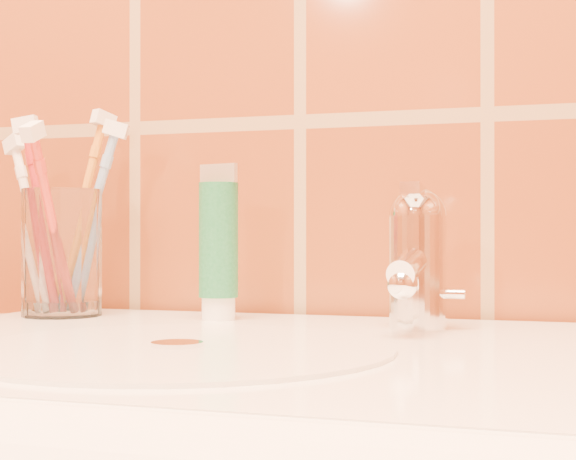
% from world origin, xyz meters
% --- Properties ---
extents(glass_tumbler, '(0.10, 0.10, 0.12)m').
position_xyz_m(glass_tumbler, '(-0.21, 1.10, 0.91)').
color(glass_tumbler, white).
rests_on(glass_tumbler, pedestal_sink).
extents(toothpaste_tube, '(0.04, 0.04, 0.14)m').
position_xyz_m(toothpaste_tube, '(-0.05, 1.12, 0.92)').
color(toothpaste_tube, white).
rests_on(toothpaste_tube, pedestal_sink).
extents(faucet, '(0.05, 0.11, 0.12)m').
position_xyz_m(faucet, '(0.14, 1.09, 0.91)').
color(faucet, white).
rests_on(faucet, pedestal_sink).
extents(toothbrush_0, '(0.10, 0.13, 0.22)m').
position_xyz_m(toothbrush_0, '(-0.21, 1.13, 0.95)').
color(toothbrush_0, '#C77923').
rests_on(toothbrush_0, glass_tumbler).
extents(toothbrush_1, '(0.08, 0.07, 0.20)m').
position_xyz_m(toothbrush_1, '(-0.23, 1.09, 0.95)').
color(toothbrush_1, '#A32225').
rests_on(toothbrush_1, glass_tumbler).
extents(toothbrush_2, '(0.11, 0.10, 0.20)m').
position_xyz_m(toothbrush_2, '(-0.19, 1.12, 0.94)').
color(toothbrush_2, '#7CA2DE').
rests_on(toothbrush_2, glass_tumbler).
extents(toothbrush_3, '(0.03, 0.15, 0.21)m').
position_xyz_m(toothbrush_3, '(-0.20, 1.07, 0.94)').
color(toothbrush_3, '#BA3227').
rests_on(toothbrush_3, glass_tumbler).
extents(toothbrush_4, '(0.14, 0.12, 0.19)m').
position_xyz_m(toothbrush_4, '(-0.25, 1.11, 0.94)').
color(toothbrush_4, white).
rests_on(toothbrush_4, glass_tumbler).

